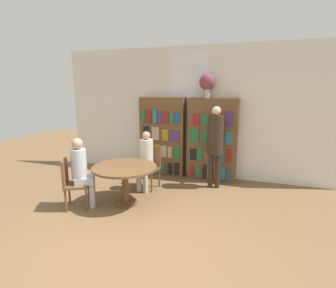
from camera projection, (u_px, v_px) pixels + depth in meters
name	position (u px, v px, depth m)	size (l,w,h in m)	color
ground_plane	(124.00, 250.00, 3.42)	(16.00, 16.00, 0.00)	brown
wall_back	(189.00, 112.00, 6.15)	(6.40, 0.07, 3.00)	silver
bookshelf_left	(163.00, 137.00, 6.29)	(1.08, 0.34, 1.86)	brown
bookshelf_right	(213.00, 140.00, 5.91)	(1.08, 0.34, 1.86)	brown
flower_vase	(207.00, 83.00, 5.70)	(0.35, 0.35, 0.52)	#B7AD9E
reading_table	(125.00, 173.00, 4.68)	(1.15, 1.15, 0.71)	brown
chair_near_camera	(72.00, 181.00, 4.54)	(0.55, 0.55, 0.89)	brown
chair_left_side	(150.00, 165.00, 5.51)	(0.44, 0.44, 0.89)	brown
seated_reader_left	(145.00, 157.00, 5.31)	(0.31, 0.39, 1.22)	beige
seated_reader_right	(82.00, 169.00, 4.53)	(0.41, 0.38, 1.24)	#B2B7C6
librarian_standing	(215.00, 138.00, 5.37)	(0.33, 0.60, 1.71)	#332319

